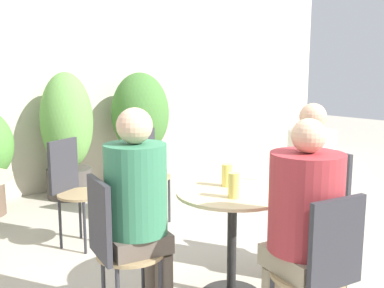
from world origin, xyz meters
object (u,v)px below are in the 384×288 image
at_px(bistro_chair_5, 145,166).
at_px(cafe_table_near, 232,218).
at_px(seated_person_0, 138,200).
at_px(potted_plant_2, 140,120).
at_px(bistro_chair_0, 115,241).
at_px(bistro_chair_1, 322,265).
at_px(beer_glass_1, 234,185).
at_px(potted_plant_1, 67,133).
at_px(seated_person_2, 309,176).
at_px(beer_glass_0, 227,175).
at_px(bistro_chair_4, 72,183).
at_px(seated_person_1, 303,218).
at_px(bistro_chair_2, 323,201).

bearing_deg(bistro_chair_5, cafe_table_near, -104.47).
relative_size(seated_person_0, potted_plant_2, 0.89).
height_order(bistro_chair_5, potted_plant_2, potted_plant_2).
distance_m(bistro_chair_0, bistro_chair_1, 1.10).
bearing_deg(beer_glass_1, potted_plant_1, 84.79).
bearing_deg(bistro_chair_1, cafe_table_near, -90.00).
xyz_separation_m(seated_person_2, beer_glass_1, (-0.71, 0.02, 0.05)).
height_order(bistro_chair_1, beer_glass_0, bistro_chair_1).
xyz_separation_m(cafe_table_near, bistro_chair_4, (-0.40, 1.48, 0.00)).
bearing_deg(seated_person_2, seated_person_1, -45.09).
relative_size(bistro_chair_0, bistro_chair_2, 1.00).
bearing_deg(beer_glass_0, seated_person_0, 179.98).
height_order(bistro_chair_0, seated_person_0, seated_person_0).
height_order(cafe_table_near, beer_glass_1, beer_glass_1).
relative_size(cafe_table_near, beer_glass_0, 4.81).
bearing_deg(seated_person_0, bistro_chair_5, -24.06).
bearing_deg(beer_glass_1, bistro_chair_2, -3.13).
xyz_separation_m(seated_person_2, potted_plant_2, (0.49, 2.87, 0.09)).
xyz_separation_m(bistro_chair_2, bistro_chair_4, (-1.16, 1.62, 0.00)).
xyz_separation_m(bistro_chair_4, beer_glass_0, (0.46, -1.36, 0.25)).
height_order(beer_glass_1, potted_plant_1, potted_plant_1).
height_order(bistro_chair_2, potted_plant_2, potted_plant_2).
relative_size(cafe_table_near, potted_plant_2, 0.50).
height_order(bistro_chair_0, bistro_chair_1, same).
bearing_deg(bistro_chair_4, bistro_chair_0, -130.20).
relative_size(beer_glass_1, potted_plant_1, 0.11).
xyz_separation_m(bistro_chair_1, seated_person_1, (0.03, 0.14, 0.19)).
height_order(bistro_chair_1, seated_person_1, seated_person_1).
bearing_deg(beer_glass_1, bistro_chair_4, 101.07).
relative_size(seated_person_1, potted_plant_1, 0.87).
distance_m(bistro_chair_4, seated_person_1, 2.12).
relative_size(beer_glass_1, potted_plant_2, 0.11).
xyz_separation_m(bistro_chair_0, potted_plant_1, (0.94, 2.67, 0.21)).
relative_size(cafe_table_near, bistro_chair_4, 0.80).
relative_size(potted_plant_1, potted_plant_2, 1.01).
bearing_deg(cafe_table_near, seated_person_0, 169.23).
height_order(seated_person_2, potted_plant_1, potted_plant_1).
bearing_deg(bistro_chair_0, cafe_table_near, -90.00).
height_order(cafe_table_near, beer_glass_0, beer_glass_0).
bearing_deg(bistro_chair_4, seated_person_2, -82.25).
xyz_separation_m(bistro_chair_5, seated_person_2, (0.20, -1.73, 0.20)).
xyz_separation_m(bistro_chair_4, potted_plant_1, (0.57, 1.34, 0.21)).
distance_m(potted_plant_1, potted_plant_2, 0.94).
bearing_deg(beer_glass_1, beer_glass_0, 54.59).
bearing_deg(cafe_table_near, bistro_chair_5, 75.47).
bearing_deg(bistro_chair_1, bistro_chair_2, -135.00).
bearing_deg(seated_person_1, potted_plant_1, -84.10).
bearing_deg(bistro_chair_5, beer_glass_0, -103.29).
distance_m(bistro_chair_4, seated_person_0, 1.39).
distance_m(seated_person_0, seated_person_1, 0.89).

